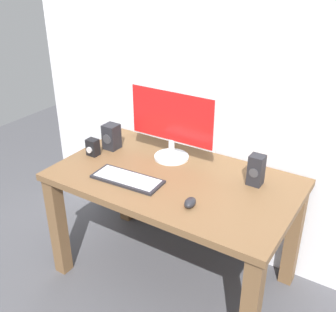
{
  "coord_description": "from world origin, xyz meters",
  "views": [
    {
      "loc": [
        1.02,
        -1.67,
        1.84
      ],
      "look_at": [
        -0.04,
        0.0,
        0.84
      ],
      "focal_mm": 43.15,
      "sensor_mm": 36.0,
      "label": 1
    }
  ],
  "objects_px": {
    "monitor": "(172,121)",
    "mouse": "(190,203)",
    "keyboard_primary": "(127,179)",
    "speaker_left": "(112,137)",
    "speaker_right": "(256,170)",
    "audio_controller": "(93,147)",
    "desk": "(174,196)"
  },
  "relations": [
    {
      "from": "keyboard_primary",
      "to": "audio_controller",
      "type": "bearing_deg",
      "value": 159.93
    },
    {
      "from": "mouse",
      "to": "audio_controller",
      "type": "xyz_separation_m",
      "value": [
        -0.78,
        0.17,
        0.03
      ]
    },
    {
      "from": "keyboard_primary",
      "to": "speaker_left",
      "type": "height_order",
      "value": "speaker_left"
    },
    {
      "from": "desk",
      "to": "keyboard_primary",
      "type": "distance_m",
      "value": 0.29
    },
    {
      "from": "mouse",
      "to": "keyboard_primary",
      "type": "bearing_deg",
      "value": 166.98
    },
    {
      "from": "monitor",
      "to": "speaker_right",
      "type": "height_order",
      "value": "monitor"
    },
    {
      "from": "mouse",
      "to": "audio_controller",
      "type": "distance_m",
      "value": 0.8
    },
    {
      "from": "desk",
      "to": "keyboard_primary",
      "type": "bearing_deg",
      "value": -139.53
    },
    {
      "from": "desk",
      "to": "speaker_right",
      "type": "relative_size",
      "value": 7.95
    },
    {
      "from": "desk",
      "to": "mouse",
      "type": "xyz_separation_m",
      "value": [
        0.22,
        -0.21,
        0.14
      ]
    },
    {
      "from": "monitor",
      "to": "mouse",
      "type": "distance_m",
      "value": 0.58
    },
    {
      "from": "mouse",
      "to": "speaker_left",
      "type": "height_order",
      "value": "speaker_left"
    },
    {
      "from": "keyboard_primary",
      "to": "speaker_left",
      "type": "relative_size",
      "value": 2.53
    },
    {
      "from": "audio_controller",
      "to": "speaker_right",
      "type": "bearing_deg",
      "value": 11.76
    },
    {
      "from": "speaker_right",
      "to": "keyboard_primary",
      "type": "bearing_deg",
      "value": -150.99
    },
    {
      "from": "desk",
      "to": "audio_controller",
      "type": "bearing_deg",
      "value": -176.47
    },
    {
      "from": "desk",
      "to": "keyboard_primary",
      "type": "relative_size",
      "value": 3.34
    },
    {
      "from": "desk",
      "to": "monitor",
      "type": "xyz_separation_m",
      "value": [
        -0.13,
        0.2,
        0.36
      ]
    },
    {
      "from": "audio_controller",
      "to": "speaker_left",
      "type": "bearing_deg",
      "value": 75.13
    },
    {
      "from": "speaker_right",
      "to": "mouse",
      "type": "bearing_deg",
      "value": -117.12
    },
    {
      "from": "mouse",
      "to": "audio_controller",
      "type": "relative_size",
      "value": 0.82
    },
    {
      "from": "desk",
      "to": "speaker_left",
      "type": "relative_size",
      "value": 8.46
    },
    {
      "from": "mouse",
      "to": "speaker_right",
      "type": "xyz_separation_m",
      "value": [
        0.19,
        0.37,
        0.06
      ]
    },
    {
      "from": "keyboard_primary",
      "to": "speaker_left",
      "type": "bearing_deg",
      "value": 140.44
    },
    {
      "from": "keyboard_primary",
      "to": "audio_controller",
      "type": "xyz_separation_m",
      "value": [
        -0.37,
        0.13,
        0.04
      ]
    },
    {
      "from": "keyboard_primary",
      "to": "speaker_right",
      "type": "distance_m",
      "value": 0.7
    },
    {
      "from": "desk",
      "to": "audio_controller",
      "type": "height_order",
      "value": "audio_controller"
    },
    {
      "from": "desk",
      "to": "monitor",
      "type": "relative_size",
      "value": 2.39
    },
    {
      "from": "mouse",
      "to": "speaker_left",
      "type": "distance_m",
      "value": 0.81
    },
    {
      "from": "desk",
      "to": "audio_controller",
      "type": "xyz_separation_m",
      "value": [
        -0.56,
        -0.03,
        0.18
      ]
    },
    {
      "from": "monitor",
      "to": "audio_controller",
      "type": "distance_m",
      "value": 0.52
    },
    {
      "from": "speaker_right",
      "to": "audio_controller",
      "type": "bearing_deg",
      "value": -168.24
    }
  ]
}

